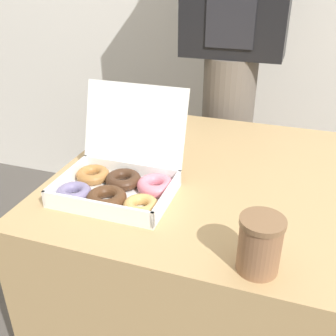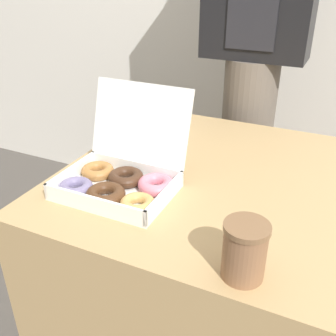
# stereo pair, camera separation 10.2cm
# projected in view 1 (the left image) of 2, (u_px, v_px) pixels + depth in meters

# --- Properties ---
(table) EXTENTS (0.88, 0.90, 0.78)m
(table) POSITION_uv_depth(u_px,v_px,m) (207.00, 271.00, 1.35)
(table) COLOR tan
(table) RESTS_ON ground_plane
(donut_box) EXTENTS (0.32, 0.29, 0.26)m
(donut_box) POSITION_uv_depth(u_px,v_px,m) (119.00, 180.00, 1.05)
(donut_box) COLOR white
(donut_box) RESTS_ON table
(coffee_cup) EXTENTS (0.09, 0.09, 0.12)m
(coffee_cup) POSITION_uv_depth(u_px,v_px,m) (260.00, 244.00, 0.78)
(coffee_cup) COLOR #8C6042
(coffee_cup) RESTS_ON table
(person_customer) EXTENTS (0.42, 0.23, 1.81)m
(person_customer) POSITION_uv_depth(u_px,v_px,m) (232.00, 58.00, 1.64)
(person_customer) COLOR #665B51
(person_customer) RESTS_ON ground_plane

